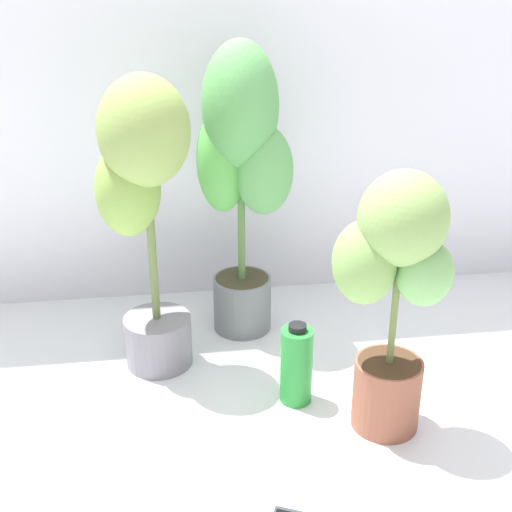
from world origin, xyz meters
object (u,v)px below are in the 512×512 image
potted_plant_back_left (143,192)px  potted_plant_back_center (242,162)px  potted_plant_front_right (393,284)px  nutrient_bottle (296,365)px

potted_plant_back_left → potted_plant_back_center: potted_plant_back_center is taller
potted_plant_back_left → potted_plant_front_right: 0.79m
potted_plant_back_center → potted_plant_front_right: bearing=-61.6°
potted_plant_back_center → nutrient_bottle: bearing=-77.0°
potted_plant_back_center → potted_plant_back_left: bearing=-149.8°
potted_plant_front_right → nutrient_bottle: 0.43m
potted_plant_front_right → nutrient_bottle: size_ratio=2.91×
nutrient_bottle → potted_plant_front_right: bearing=-33.8°
potted_plant_back_left → potted_plant_back_center: 0.38m
potted_plant_front_right → potted_plant_back_left: bearing=147.0°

